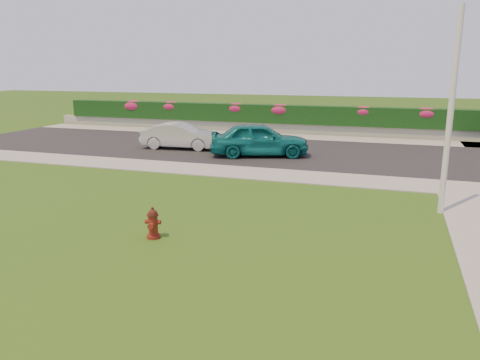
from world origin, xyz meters
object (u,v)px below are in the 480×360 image
(sedan_teal, at_px, (259,139))
(sedan_silver, at_px, (181,136))
(utility_pole, at_px, (451,113))
(fire_hydrant, at_px, (153,224))

(sedan_teal, xyz_separation_m, sedan_silver, (-4.21, 0.67, -0.12))
(utility_pole, bearing_deg, fire_hydrant, -147.30)
(sedan_silver, xyz_separation_m, utility_pole, (11.33, -7.21, 2.09))
(sedan_teal, distance_m, sedan_silver, 4.26)
(fire_hydrant, xyz_separation_m, utility_pole, (6.64, 4.26, 2.40))
(fire_hydrant, xyz_separation_m, sedan_teal, (-0.48, 10.80, 0.43))
(sedan_silver, relative_size, utility_pole, 0.70)
(fire_hydrant, xyz_separation_m, sedan_silver, (-4.68, 11.47, 0.32))
(sedan_teal, relative_size, sedan_silver, 1.14)
(fire_hydrant, height_order, sedan_teal, sedan_teal)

